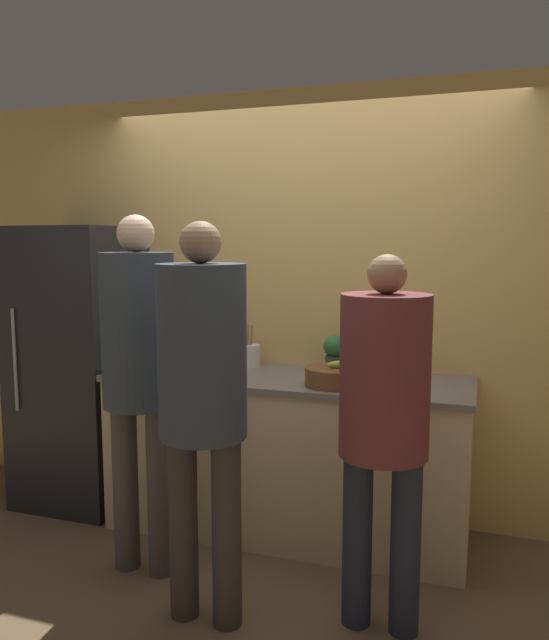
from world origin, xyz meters
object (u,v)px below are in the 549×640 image
at_px(refrigerator, 80,366).
at_px(person_right, 384,407).
at_px(person_center, 203,384).
at_px(potted_plant, 334,352).
at_px(fruit_bowl, 333,376).
at_px(cup_red, 186,365).
at_px(bottle_red, 204,353).
at_px(utensil_crock, 249,355).
at_px(person_left, 139,361).
at_px(bottle_clear, 378,371).

height_order(refrigerator, person_right, refrigerator).
relative_size(person_center, potted_plant, 8.14).
relative_size(fruit_bowl, cup_red, 3.00).
relative_size(refrigerator, potted_plant, 8.17).
xyz_separation_m(bottle_red, potted_plant, (0.83, 0.03, 0.05)).
bearing_deg(utensil_crock, refrigerator, -170.79).
relative_size(person_left, utensil_crock, 6.97).
bearing_deg(bottle_clear, person_center, -123.59).
height_order(bottle_red, bottle_clear, bottle_clear).
height_order(fruit_bowl, bottle_red, bottle_red).
bearing_deg(fruit_bowl, person_left, -149.57).
bearing_deg(potted_plant, bottle_red, -178.15).
height_order(utensil_crock, bottle_red, utensil_crock).
xyz_separation_m(refrigerator, person_center, (1.33, -0.97, 0.19)).
bearing_deg(cup_red, refrigerator, 170.49).
height_order(bottle_red, cup_red, bottle_red).
xyz_separation_m(person_center, utensil_crock, (-0.22, 1.15, -0.09)).
height_order(person_left, person_center, person_left).
relative_size(person_left, person_right, 1.11).
relative_size(fruit_bowl, bottle_clear, 1.61).
relative_size(utensil_crock, bottle_red, 1.45).
bearing_deg(bottle_red, person_right, -36.31).
distance_m(refrigerator, potted_plant, 1.66).
relative_size(person_right, cup_red, 16.39).
height_order(person_left, bottle_clear, person_left).
height_order(person_right, potted_plant, person_right).
bearing_deg(person_center, person_left, 149.11).
distance_m(person_center, person_right, 0.78).
bearing_deg(utensil_crock, bottle_clear, -15.91).
distance_m(person_right, bottle_clear, 0.73).
relative_size(person_center, utensil_crock, 6.80).
bearing_deg(potted_plant, refrigerator, -173.34).
distance_m(person_left, utensil_crock, 0.90).
bearing_deg(bottle_clear, person_right, -78.53).
bearing_deg(potted_plant, bottle_clear, -39.87).
height_order(utensil_crock, cup_red, utensil_crock).
height_order(person_right, bottle_red, person_right).
bearing_deg(bottle_clear, utensil_crock, 164.09).
distance_m(refrigerator, person_left, 1.11).
xyz_separation_m(refrigerator, person_left, (0.85, -0.68, 0.21)).
bearing_deg(refrigerator, bottle_red, 11.54).
bearing_deg(person_center, potted_plant, 75.15).
relative_size(refrigerator, bottle_clear, 9.57).
height_order(person_left, cup_red, person_left).
distance_m(bottle_red, bottle_clear, 1.15).
distance_m(utensil_crock, bottle_clear, 0.86).
distance_m(bottle_red, cup_red, 0.31).
xyz_separation_m(person_center, person_right, (0.75, 0.19, -0.09)).
height_order(person_right, bottle_clear, person_right).
xyz_separation_m(person_center, potted_plant, (0.31, 1.16, -0.04)).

